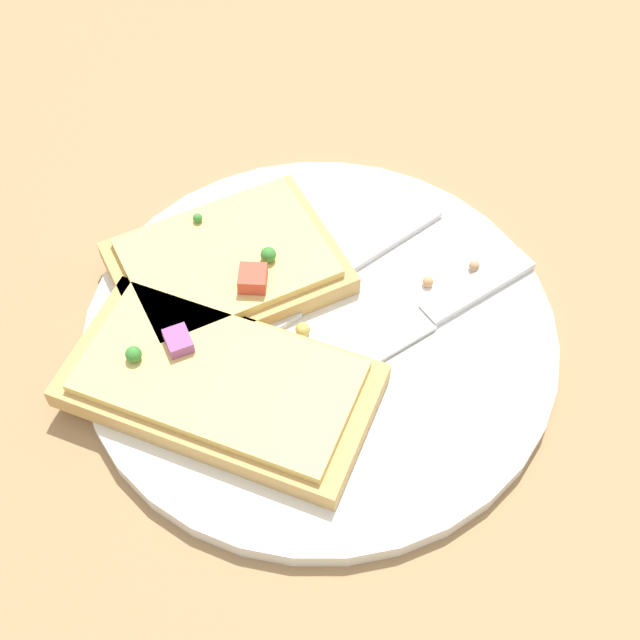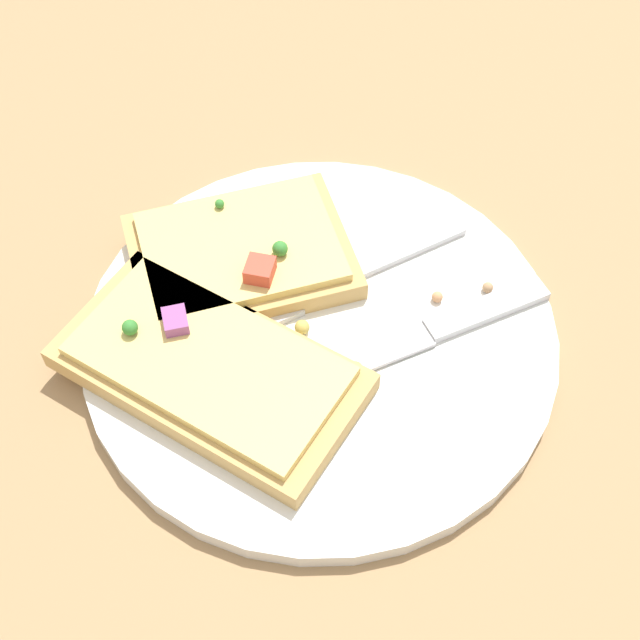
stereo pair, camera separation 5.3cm
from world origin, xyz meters
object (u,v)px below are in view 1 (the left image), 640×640
pizza_slice_main (220,383)px  pizza_slice_corner (228,265)px  knife (415,324)px  plate (320,335)px  fork (305,291)px

pizza_slice_main → pizza_slice_corner: size_ratio=1.09×
knife → pizza_slice_corner: size_ratio=1.07×
pizza_slice_main → pizza_slice_corner: (-0.08, -0.03, 0.00)m
plate → pizza_slice_main: bearing=-35.7°
pizza_slice_main → plate: bearing=-120.9°
plate → knife: knife is taller
fork → pizza_slice_corner: pizza_slice_corner is taller
plate → pizza_slice_corner: size_ratio=1.72×
plate → pizza_slice_main: 0.07m
plate → fork: bearing=-144.9°
plate → pizza_slice_main: (0.06, -0.04, 0.02)m
fork → knife: (0.00, 0.07, 0.00)m
pizza_slice_main → knife: bearing=-136.4°
plate → pizza_slice_main: pizza_slice_main is taller
plate → fork: size_ratio=1.66×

